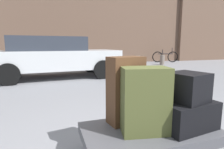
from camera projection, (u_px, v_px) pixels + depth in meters
luggage_cart at (150, 135)px, 1.82m from camera, size 1.31×0.73×0.34m
suitcase_black_rear_left at (186, 114)px, 1.81m from camera, size 0.58×0.44×0.27m
suitcase_olive_center at (145, 100)px, 1.68m from camera, size 0.46×0.34×0.61m
suitcase_brown_front_left at (126, 90)px, 1.89m from camera, size 0.39×0.27×0.69m
duffel_bag_black_topmost_pile at (188, 87)px, 1.76m from camera, size 0.39×0.39×0.28m
parked_car at (55, 56)px, 6.48m from camera, size 4.41×2.15×1.42m
bicycle_leaning at (165, 57)px, 12.38m from camera, size 1.71×0.53×0.96m
bollard_kerb_near at (112, 61)px, 9.84m from camera, size 0.26×0.26×0.56m
bollard_kerb_mid at (138, 61)px, 10.31m from camera, size 0.26×0.26×0.56m
bollard_kerb_far at (162, 60)px, 10.79m from camera, size 0.26×0.26×0.56m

